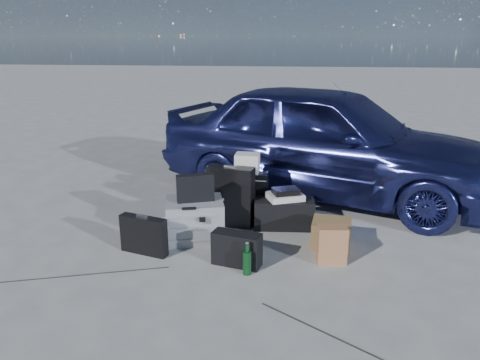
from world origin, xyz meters
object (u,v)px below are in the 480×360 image
object	(u,v)px
briefcase	(144,235)
suitcase_left	(231,196)
suitcase_right	(247,196)
duffel_bag	(284,214)
green_bottle	(247,259)
cardboard_box	(331,234)
pelican_case	(195,220)
car	(325,140)

from	to	relation	value
briefcase	suitcase_left	xyz separation A→B (m)	(0.74, 0.82, 0.15)
suitcase_right	duffel_bag	bearing A→B (deg)	-24.91
suitcase_right	green_bottle	xyz separation A→B (m)	(0.14, -1.35, -0.13)
suitcase_right	cardboard_box	size ratio (longest dim) A/B	1.47
duffel_bag	green_bottle	world-z (taller)	duffel_bag
cardboard_box	briefcase	bearing A→B (deg)	-168.94
suitcase_left	duffel_bag	world-z (taller)	suitcase_left
suitcase_right	cardboard_box	xyz separation A→B (m)	(0.92, -0.68, -0.14)
suitcase_left	cardboard_box	world-z (taller)	suitcase_left
pelican_case	duffel_bag	bearing A→B (deg)	9.86
duffel_bag	cardboard_box	distance (m)	0.67
suitcase_right	duffel_bag	world-z (taller)	suitcase_right
pelican_case	briefcase	size ratio (longest dim) A/B	1.20
duffel_bag	cardboard_box	bearing A→B (deg)	-46.88
suitcase_right	duffel_bag	size ratio (longest dim) A/B	0.86
briefcase	pelican_case	bearing A→B (deg)	60.56
pelican_case	duffel_bag	world-z (taller)	pelican_case
pelican_case	car	bearing A→B (deg)	35.54
briefcase	cardboard_box	size ratio (longest dim) A/B	1.28
car	suitcase_left	world-z (taller)	car
briefcase	duffel_bag	distance (m)	1.57
cardboard_box	pelican_case	bearing A→B (deg)	178.15
briefcase	green_bottle	size ratio (longest dim) A/B	1.62
duffel_bag	green_bottle	bearing A→B (deg)	-108.82
suitcase_right	duffel_bag	xyz separation A→B (m)	(0.43, -0.23, -0.12)
car	briefcase	bearing A→B (deg)	159.93
pelican_case	briefcase	world-z (taller)	pelican_case
pelican_case	cardboard_box	xyz separation A→B (m)	(1.41, -0.05, -0.07)
pelican_case	cardboard_box	bearing A→B (deg)	-15.92
briefcase	suitcase_left	world-z (taller)	suitcase_left
duffel_bag	green_bottle	xyz separation A→B (m)	(-0.29, -1.12, -0.01)
pelican_case	duffel_bag	distance (m)	1.01
car	green_bottle	world-z (taller)	car
duffel_bag	pelican_case	bearing A→B (deg)	-160.13
briefcase	suitcase_right	world-z (taller)	suitcase_right
briefcase	cardboard_box	xyz separation A→B (m)	(1.83, 0.36, -0.05)
suitcase_right	green_bottle	distance (m)	1.36
suitcase_left	green_bottle	distance (m)	1.19
pelican_case	green_bottle	xyz separation A→B (m)	(0.62, -0.71, -0.06)
pelican_case	suitcase_right	world-z (taller)	suitcase_right
briefcase	green_bottle	bearing A→B (deg)	0.58
car	suitcase_left	xyz separation A→B (m)	(-1.09, -1.24, -0.41)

